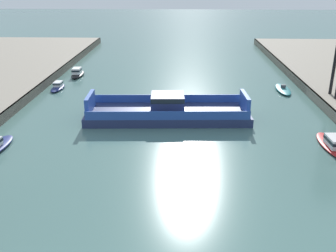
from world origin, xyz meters
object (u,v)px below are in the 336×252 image
at_px(chain_ferry, 168,111).
at_px(moored_boat_far_right, 77,73).
at_px(moored_boat_upstream_a, 58,86).
at_px(moored_boat_mid_right, 283,89).
at_px(moored_boat_near_left, 334,144).

distance_m(chain_ferry, moored_boat_far_right, 28.10).
relative_size(chain_ferry, moored_boat_far_right, 3.48).
relative_size(moored_boat_far_right, moored_boat_upstream_a, 1.22).
xyz_separation_m(moored_boat_mid_right, moored_boat_upstream_a, (-36.77, -0.31, 0.18)).
height_order(moored_boat_far_right, moored_boat_upstream_a, moored_boat_far_right).
bearing_deg(moored_boat_mid_right, moored_boat_near_left, -89.60).
bearing_deg(moored_boat_mid_right, moored_boat_far_right, 166.71).
distance_m(chain_ferry, moored_boat_upstream_a, 22.75).
height_order(chain_ferry, moored_boat_far_right, chain_ferry).
relative_size(chain_ferry, moored_boat_mid_right, 3.14).
distance_m(moored_boat_near_left, moored_boat_mid_right, 22.10).
distance_m(moored_boat_mid_right, moored_boat_upstream_a, 36.77).
distance_m(chain_ferry, moored_boat_near_left, 20.30).
bearing_deg(chain_ferry, moored_boat_mid_right, 36.51).
bearing_deg(moored_boat_upstream_a, chain_ferry, -35.39).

